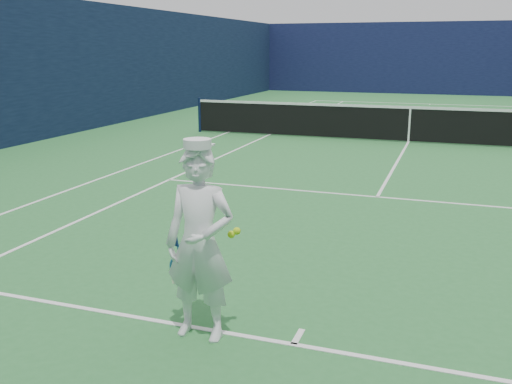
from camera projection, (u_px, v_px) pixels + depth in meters
ground at (408, 142)px, 15.94m from camera, size 80.00×80.00×0.00m
court_markings at (408, 142)px, 15.94m from camera, size 11.03×23.83×0.01m
windscreen_fence at (413, 69)px, 15.45m from camera, size 20.12×36.12×4.00m
tennis_net at (410, 123)px, 15.80m from camera, size 12.88×0.09×1.07m
tennis_player at (200, 243)px, 5.03m from camera, size 0.77×0.46×1.82m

